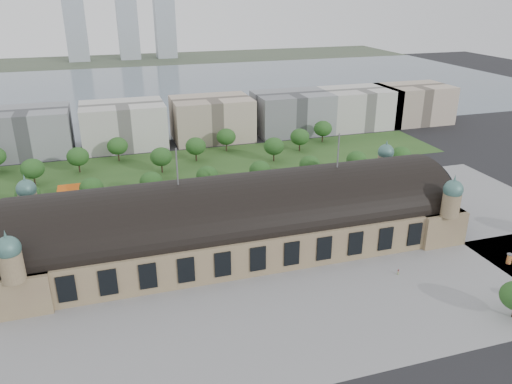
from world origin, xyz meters
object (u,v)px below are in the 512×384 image
object	(u,v)px
traffic_car_2	(55,233)
parked_car_2	(46,244)
parked_car_0	(63,241)
pedestrian_0	(398,272)
petrol_station	(78,189)
bus_mid	(275,199)
parked_car_3	(123,234)
bus_east	(267,205)
parked_car_5	(119,230)
traffic_car_4	(252,198)
traffic_car_5	(284,186)
parked_car_6	(178,226)
bus_west	(230,210)
traffic_car_6	(408,181)
parked_car_4	(68,241)
parked_car_1	(25,244)
advertising_column	(509,259)

from	to	relation	value
traffic_car_2	parked_car_2	size ratio (longest dim) A/B	0.99
parked_car_0	pedestrian_0	world-z (taller)	pedestrian_0
petrol_station	parked_car_2	size ratio (longest dim) A/B	2.62
traffic_car_2	bus_mid	size ratio (longest dim) A/B	0.42
traffic_car_2	parked_car_3	bearing A→B (deg)	78.09
bus_east	parked_car_5	bearing A→B (deg)	96.13
parked_car_5	bus_mid	world-z (taller)	bus_mid
parked_car_5	bus_east	bearing A→B (deg)	63.00
traffic_car_4	bus_east	world-z (taller)	bus_east
petrol_station	bus_east	xyz separation A→B (m)	(72.57, -38.28, -1.11)
traffic_car_5	parked_car_2	xyz separation A→B (m)	(-97.15, -26.00, 0.11)
parked_car_6	bus_west	bearing A→B (deg)	71.23
parked_car_0	traffic_car_6	bearing A→B (deg)	62.69
traffic_car_4	parked_car_5	distance (m)	56.36
bus_east	parked_car_3	bearing A→B (deg)	99.72
traffic_car_5	parked_car_4	size ratio (longest dim) A/B	0.96
parked_car_4	parked_car_6	xyz separation A→B (m)	(38.89, 0.00, 0.05)
parked_car_6	parked_car_2	bearing A→B (deg)	-124.57
parked_car_0	bus_east	distance (m)	77.32
petrol_station	traffic_car_5	bearing A→B (deg)	-11.86
traffic_car_2	parked_car_5	size ratio (longest dim) A/B	1.02
parked_car_6	traffic_car_5	bearing A→B (deg)	82.35
traffic_car_5	traffic_car_2	bearing A→B (deg)	107.15
parked_car_3	parked_car_1	bearing A→B (deg)	-116.71
traffic_car_6	pedestrian_0	xyz separation A→B (m)	(-47.69, -68.11, 0.07)
bus_west	traffic_car_2	bearing A→B (deg)	92.94
traffic_car_5	parked_car_1	world-z (taller)	traffic_car_5
parked_car_1	parked_car_6	xyz separation A→B (m)	(53.04, -2.19, 0.09)
traffic_car_5	pedestrian_0	size ratio (longest dim) A/B	2.29
parked_car_1	parked_car_3	xyz separation A→B (m)	(32.97, -2.19, 0.00)
parked_car_5	bus_west	distance (m)	42.58
parked_car_2	bus_west	world-z (taller)	bus_west
parked_car_0	traffic_car_5	bearing A→B (deg)	72.61
traffic_car_4	parked_car_4	distance (m)	74.30
parked_car_0	parked_car_5	distance (m)	19.44
parked_car_1	bus_east	size ratio (longest dim) A/B	0.36
petrol_station	traffic_car_5	size ratio (longest dim) A/B	3.45
traffic_car_5	bus_east	bearing A→B (deg)	150.31
traffic_car_2	advertising_column	bearing A→B (deg)	71.88
parked_car_6	parked_car_0	bearing A→B (deg)	-124.57
parked_car_1	bus_mid	world-z (taller)	bus_mid
parked_car_2	bus_mid	world-z (taller)	bus_mid
traffic_car_2	bus_west	bearing A→B (deg)	95.05
pedestrian_0	advertising_column	bearing A→B (deg)	-5.44
parked_car_2	parked_car_6	world-z (taller)	parked_car_2
traffic_car_4	advertising_column	bearing A→B (deg)	41.56
parked_car_3	advertising_column	xyz separation A→B (m)	(118.07, -57.54, 1.19)
advertising_column	pedestrian_0	bearing A→B (deg)	172.72
parked_car_3	petrol_station	bearing A→B (deg)	176.77
parked_car_5	parked_car_6	distance (m)	21.58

